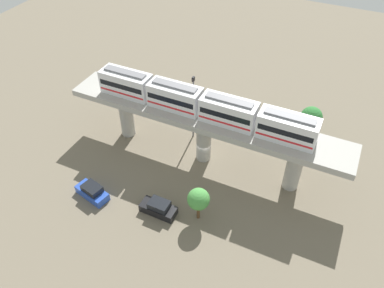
{
  "coord_description": "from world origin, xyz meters",
  "views": [
    {
      "loc": [
        33.47,
        14.23,
        35.1
      ],
      "look_at": [
        2.5,
        -0.48,
        4.26
      ],
      "focal_mm": 35.54,
      "sensor_mm": 36.0,
      "label": 1
    }
  ],
  "objects_px": {
    "parked_car_blue": "(92,192)",
    "signal_post": "(193,105)",
    "parked_car_black": "(159,208)",
    "tree_near_viaduct": "(198,199)",
    "train": "(201,104)",
    "tree_mid_lot": "(311,117)"
  },
  "relations": [
    {
      "from": "train",
      "to": "signal_post",
      "type": "height_order",
      "value": "train"
    },
    {
      "from": "train",
      "to": "parked_car_black",
      "type": "bearing_deg",
      "value": -2.38
    },
    {
      "from": "train",
      "to": "tree_near_viaduct",
      "type": "relative_size",
      "value": 6.2
    },
    {
      "from": "tree_near_viaduct",
      "to": "signal_post",
      "type": "xyz_separation_m",
      "value": [
        -12.59,
        -6.57,
        2.23
      ]
    },
    {
      "from": "signal_post",
      "to": "tree_near_viaduct",
      "type": "bearing_deg",
      "value": 27.57
    },
    {
      "from": "tree_near_viaduct",
      "to": "signal_post",
      "type": "bearing_deg",
      "value": -152.43
    },
    {
      "from": "parked_car_black",
      "to": "tree_mid_lot",
      "type": "bearing_deg",
      "value": 149.41
    },
    {
      "from": "train",
      "to": "parked_car_black",
      "type": "distance_m",
      "value": 13.11
    },
    {
      "from": "signal_post",
      "to": "tree_mid_lot",
      "type": "bearing_deg",
      "value": 114.67
    },
    {
      "from": "train",
      "to": "tree_mid_lot",
      "type": "distance_m",
      "value": 16.42
    },
    {
      "from": "parked_car_blue",
      "to": "tree_near_viaduct",
      "type": "distance_m",
      "value": 13.17
    },
    {
      "from": "signal_post",
      "to": "parked_car_blue",
      "type": "bearing_deg",
      "value": -22.05
    },
    {
      "from": "parked_car_blue",
      "to": "signal_post",
      "type": "xyz_separation_m",
      "value": [
        -15.13,
        6.13,
        4.62
      ]
    },
    {
      "from": "train",
      "to": "signal_post",
      "type": "distance_m",
      "value": 5.39
    },
    {
      "from": "tree_near_viaduct",
      "to": "tree_mid_lot",
      "type": "height_order",
      "value": "tree_mid_lot"
    },
    {
      "from": "parked_car_blue",
      "to": "train",
      "type": "bearing_deg",
      "value": 156.13
    },
    {
      "from": "tree_mid_lot",
      "to": "signal_post",
      "type": "bearing_deg",
      "value": -65.33
    },
    {
      "from": "parked_car_blue",
      "to": "parked_car_black",
      "type": "bearing_deg",
      "value": 111.53
    },
    {
      "from": "parked_car_black",
      "to": "tree_near_viaduct",
      "type": "xyz_separation_m",
      "value": [
        -1.28,
        4.39,
        2.4
      ]
    },
    {
      "from": "parked_car_black",
      "to": "tree_near_viaduct",
      "type": "relative_size",
      "value": 0.95
    },
    {
      "from": "tree_mid_lot",
      "to": "signal_post",
      "type": "relative_size",
      "value": 0.51
    },
    {
      "from": "parked_car_blue",
      "to": "tree_near_viaduct",
      "type": "relative_size",
      "value": 1.02
    }
  ]
}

